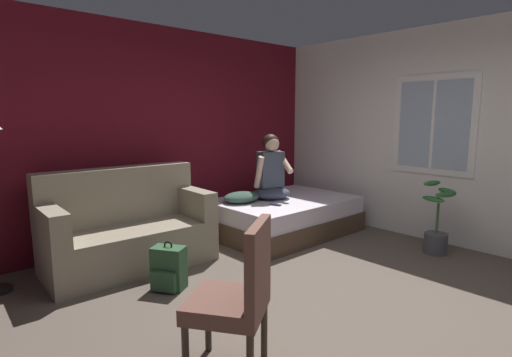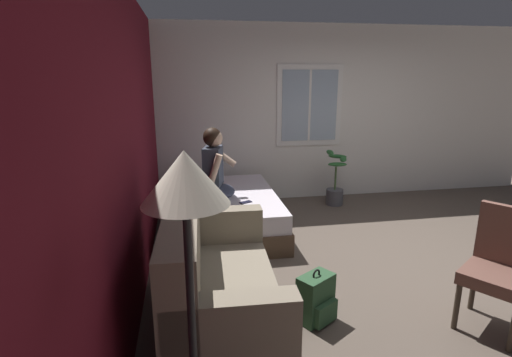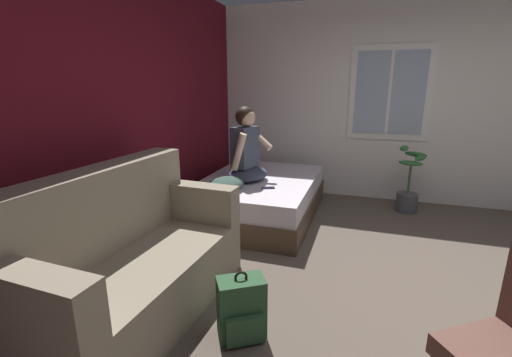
% 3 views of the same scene
% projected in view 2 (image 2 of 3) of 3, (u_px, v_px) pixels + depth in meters
% --- Properties ---
extents(ground_plane, '(40.00, 40.00, 0.00)m').
position_uv_depth(ground_plane, '(410.00, 264.00, 4.28)').
color(ground_plane, brown).
extents(wall_back_accent, '(9.98, 0.16, 2.70)m').
position_uv_depth(wall_back_accent, '(126.00, 149.00, 3.45)').
color(wall_back_accent, maroon).
rests_on(wall_back_accent, ground).
extents(wall_side_with_window, '(0.19, 6.90, 2.70)m').
position_uv_depth(wall_side_with_window, '(331.00, 113.00, 6.37)').
color(wall_side_with_window, silver).
rests_on(wall_side_with_window, ground).
extents(bed, '(1.92, 1.34, 0.48)m').
position_uv_depth(bed, '(225.00, 212.00, 5.16)').
color(bed, '#4C3828').
rests_on(bed, ground).
extents(couch, '(1.73, 0.89, 1.04)m').
position_uv_depth(couch, '(214.00, 287.00, 3.06)').
color(couch, gray).
rests_on(couch, ground).
extents(side_chair, '(0.64, 0.64, 0.98)m').
position_uv_depth(side_chair, '(501.00, 265.00, 3.12)').
color(side_chair, '#382D23').
rests_on(side_chair, ground).
extents(person_seated, '(0.62, 0.56, 0.88)m').
position_uv_depth(person_seated, '(215.00, 170.00, 4.86)').
color(person_seated, '#383D51').
rests_on(person_seated, bed).
extents(backpack, '(0.34, 0.35, 0.46)m').
position_uv_depth(backpack, '(316.00, 299.00, 3.27)').
color(backpack, '#2D5133').
rests_on(backpack, ground).
extents(throw_pillow, '(0.54, 0.44, 0.14)m').
position_uv_depth(throw_pillow, '(212.00, 205.00, 4.48)').
color(throw_pillow, '#385147').
rests_on(throw_pillow, bed).
extents(cell_phone, '(0.12, 0.16, 0.01)m').
position_uv_depth(cell_phone, '(246.00, 202.00, 4.77)').
color(cell_phone, black).
rests_on(cell_phone, bed).
extents(floor_lamp, '(0.36, 0.36, 1.70)m').
position_uv_depth(floor_lamp, '(187.00, 216.00, 1.62)').
color(floor_lamp, black).
rests_on(floor_lamp, ground).
extents(potted_plant, '(0.39, 0.37, 0.85)m').
position_uv_depth(potted_plant, '(335.00, 186.00, 6.13)').
color(potted_plant, '#4C4C51').
rests_on(potted_plant, ground).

